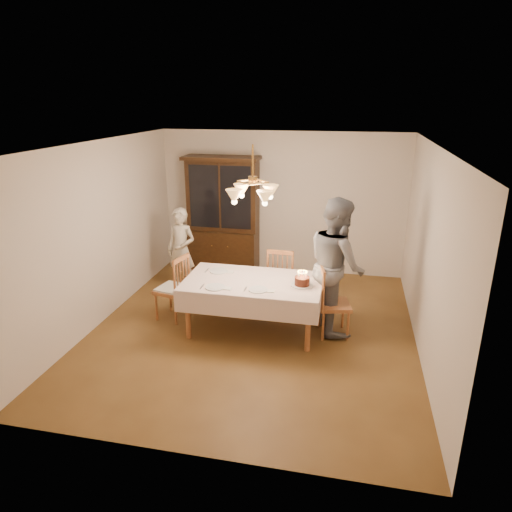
% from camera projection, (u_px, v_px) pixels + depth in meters
% --- Properties ---
extents(ground, '(5.00, 5.00, 0.00)m').
position_uv_depth(ground, '(253.00, 329.00, 6.56)').
color(ground, brown).
rests_on(ground, ground).
extents(room_shell, '(5.00, 5.00, 5.00)m').
position_uv_depth(room_shell, '(253.00, 223.00, 6.04)').
color(room_shell, white).
rests_on(room_shell, ground).
extents(dining_table, '(1.90, 1.10, 0.76)m').
position_uv_depth(dining_table, '(253.00, 286.00, 6.33)').
color(dining_table, '#95532B').
rests_on(dining_table, ground).
extents(china_hutch, '(1.38, 0.54, 2.16)m').
position_uv_depth(china_hutch, '(223.00, 217.00, 8.50)').
color(china_hutch, black).
rests_on(china_hutch, ground).
extents(chair_far_side, '(0.46, 0.44, 1.00)m').
position_uv_depth(chair_far_side, '(282.00, 281.00, 7.13)').
color(chair_far_side, '#95532B').
rests_on(chair_far_side, ground).
extents(chair_left_end, '(0.51, 0.52, 1.00)m').
position_uv_depth(chair_left_end, '(172.00, 290.00, 6.76)').
color(chair_left_end, '#95532B').
rests_on(chair_left_end, ground).
extents(chair_right_end, '(0.50, 0.52, 1.00)m').
position_uv_depth(chair_right_end, '(333.00, 305.00, 6.29)').
color(chair_right_end, '#95532B').
rests_on(chair_right_end, ground).
extents(elderly_woman, '(0.59, 0.45, 1.44)m').
position_uv_depth(elderly_woman, '(181.00, 250.00, 7.69)').
color(elderly_woman, beige).
rests_on(elderly_woman, ground).
extents(adult_in_grey, '(1.02, 1.13, 1.91)m').
position_uv_depth(adult_in_grey, '(336.00, 265.00, 6.33)').
color(adult_in_grey, slate).
rests_on(adult_in_grey, ground).
extents(birthday_cake, '(0.30, 0.30, 0.21)m').
position_uv_depth(birthday_cake, '(302.00, 282.00, 6.12)').
color(birthday_cake, white).
rests_on(birthday_cake, dining_table).
extents(place_setting_near_left, '(0.41, 0.26, 0.02)m').
position_uv_depth(place_setting_near_left, '(216.00, 287.00, 6.07)').
color(place_setting_near_left, white).
rests_on(place_setting_near_left, dining_table).
extents(place_setting_near_right, '(0.40, 0.25, 0.02)m').
position_uv_depth(place_setting_near_right, '(259.00, 290.00, 5.99)').
color(place_setting_near_right, white).
rests_on(place_setting_near_right, dining_table).
extents(place_setting_far_left, '(0.41, 0.26, 0.02)m').
position_uv_depth(place_setting_far_left, '(219.00, 271.00, 6.63)').
color(place_setting_far_left, white).
rests_on(place_setting_far_left, dining_table).
extents(chandelier, '(0.62, 0.62, 0.73)m').
position_uv_depth(chandelier, '(253.00, 194.00, 5.90)').
color(chandelier, '#BF8C3F').
rests_on(chandelier, ground).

